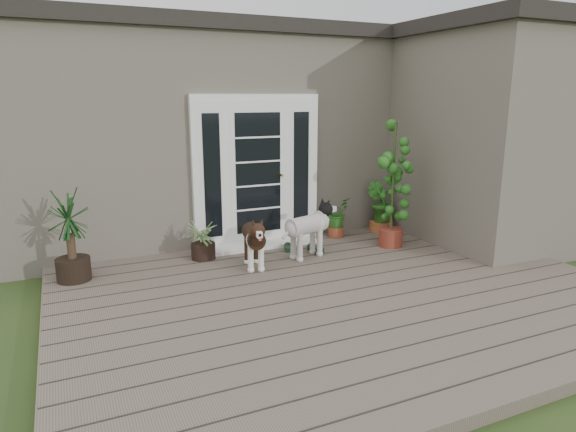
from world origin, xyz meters
name	(u,v)px	position (x,y,z in m)	size (l,w,h in m)	color
deck	(346,296)	(0.00, 0.40, 0.06)	(6.20, 4.60, 0.12)	#6B5B4C
house_main	(226,135)	(0.00, 4.65, 1.55)	(7.40, 4.00, 3.10)	#665E54
roof_main	(224,39)	(0.00, 4.65, 3.20)	(7.60, 4.20, 0.20)	#2D2826
house_wing	(480,144)	(2.90, 1.50, 1.55)	(1.60, 2.40, 3.10)	#665E54
roof_wing	(490,26)	(2.90, 1.50, 3.20)	(1.80, 2.60, 0.20)	#2D2826
door_unit	(257,171)	(-0.20, 2.60, 1.19)	(1.90, 0.14, 2.15)	white
door_step	(263,244)	(-0.20, 2.40, 0.14)	(1.60, 0.40, 0.05)	white
brindle_dog	(254,244)	(-0.65, 1.58, 0.42)	(0.31, 0.73, 0.61)	#311E12
white_dog	(307,234)	(0.14, 1.68, 0.45)	(0.34, 0.79, 0.66)	white
spider_plant	(203,238)	(-1.14, 2.19, 0.41)	(0.54, 0.54, 0.57)	#8D9C60
yucca	(70,236)	(-2.75, 2.04, 0.66)	(0.74, 0.74, 1.07)	black
herb_a	(336,220)	(1.01, 2.40, 0.38)	(0.41, 0.41, 0.52)	#275F1B
herb_b	(378,214)	(1.78, 2.40, 0.41)	(0.39, 0.39, 0.58)	#175318
herb_c	(384,213)	(1.89, 2.38, 0.41)	(0.37, 0.37, 0.58)	#1E651C
sapling	(393,183)	(1.48, 1.64, 1.04)	(0.54, 0.54, 1.84)	#295D1A
clog_left	(316,248)	(0.37, 1.85, 0.16)	(0.14, 0.30, 0.09)	black
clog_right	(288,248)	(0.04, 2.06, 0.16)	(0.12, 0.27, 0.08)	black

